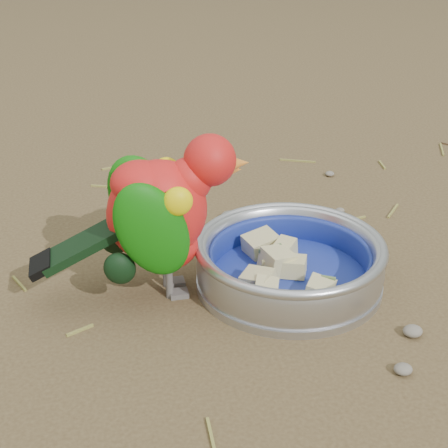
{
  "coord_description": "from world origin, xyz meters",
  "views": [
    {
      "loc": [
        -0.23,
        -0.7,
        0.46
      ],
      "look_at": [
        -0.08,
        0.04,
        0.08
      ],
      "focal_mm": 55.0,
      "sensor_mm": 36.0,
      "label": 1
    }
  ],
  "objects": [
    {
      "name": "lory_parrot",
      "position": [
        -0.16,
        0.03,
        0.1
      ],
      "size": [
        0.24,
        0.12,
        0.19
      ],
      "primitive_type": null,
      "rotation": [
        0.0,
        0.0,
        -1.55
      ],
      "color": "red",
      "rests_on": "ground"
    },
    {
      "name": "ground",
      "position": [
        0.0,
        0.0,
        0.0
      ],
      "size": [
        60.0,
        60.0,
        0.0
      ],
      "primitive_type": "plane",
      "color": "brown"
    },
    {
      "name": "fruit_wedges",
      "position": [
        -0.01,
        0.01,
        0.03
      ],
      "size": [
        0.14,
        0.14,
        0.03
      ],
      "primitive_type": null,
      "color": "#CBC085",
      "rests_on": "food_bowl"
    },
    {
      "name": "bowl_wall",
      "position": [
        -0.01,
        0.01,
        0.04
      ],
      "size": [
        0.23,
        0.23,
        0.04
      ],
      "primitive_type": null,
      "color": "#B2B2BA",
      "rests_on": "food_bowl"
    },
    {
      "name": "ground_debris",
      "position": [
        -0.02,
        0.01,
        0.0
      ],
      "size": [
        0.9,
        0.8,
        0.01
      ],
      "primitive_type": null,
      "color": "olive",
      "rests_on": "ground"
    },
    {
      "name": "food_bowl",
      "position": [
        -0.01,
        0.01,
        0.01
      ],
      "size": [
        0.23,
        0.23,
        0.02
      ],
      "primitive_type": "cylinder",
      "color": "#B2B2BA",
      "rests_on": "ground"
    }
  ]
}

